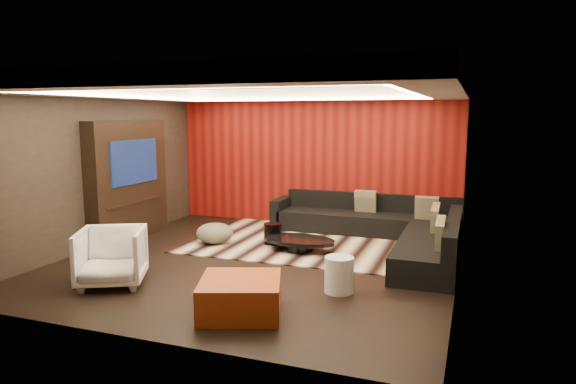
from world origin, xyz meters
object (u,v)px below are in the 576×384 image
at_px(armchair, 111,257).
at_px(drum_stool, 273,234).
at_px(white_side_table, 339,275).
at_px(sectional_sofa, 387,230).
at_px(coffee_table, 299,244).
at_px(orange_ottoman, 240,296).

bearing_deg(armchair, drum_stool, 38.88).
xyz_separation_m(white_side_table, sectional_sofa, (0.17, 2.77, 0.02)).
distance_m(coffee_table, white_side_table, 2.07).
xyz_separation_m(coffee_table, sectional_sofa, (1.31, 1.05, 0.14)).
height_order(white_side_table, sectional_sofa, sectional_sofa).
xyz_separation_m(drum_stool, armchair, (-1.25, -2.77, 0.19)).
xyz_separation_m(coffee_table, drum_stool, (-0.59, 0.27, 0.08)).
bearing_deg(sectional_sofa, armchair, -131.57).
bearing_deg(white_side_table, orange_ottoman, -129.88).
height_order(white_side_table, armchair, armchair).
bearing_deg(coffee_table, drum_stool, 155.39).
height_order(drum_stool, sectional_sofa, sectional_sofa).
bearing_deg(sectional_sofa, white_side_table, -93.48).
xyz_separation_m(drum_stool, sectional_sofa, (1.90, 0.78, 0.06)).
bearing_deg(coffee_table, orange_ottoman, -85.21).
distance_m(drum_stool, white_side_table, 2.64).
height_order(armchair, sectional_sofa, armchair).
xyz_separation_m(drum_stool, orange_ottoman, (0.83, -3.08, -0.00)).
bearing_deg(armchair, sectional_sofa, 21.50).
bearing_deg(orange_ottoman, coffee_table, 94.79).
relative_size(orange_ottoman, armchair, 1.07).
bearing_deg(orange_ottoman, drum_stool, 105.06).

